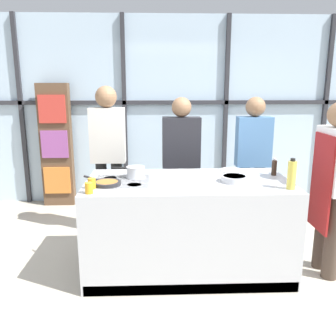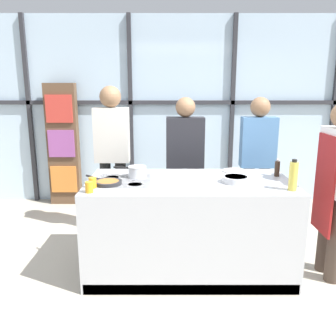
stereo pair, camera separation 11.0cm
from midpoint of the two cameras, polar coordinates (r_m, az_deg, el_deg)
name	(u,v)px [view 2 (the right image)]	position (r m, az deg, el deg)	size (l,w,h in m)	color
ground_plane	(187,267)	(3.74, 3.90, -15.63)	(18.00, 18.00, 0.00)	#BCB29E
back_window_wall	(180,111)	(5.49, 2.49, 9.07)	(6.40, 0.10, 2.80)	silver
bookshelf	(62,145)	(5.58, -16.17, 3.56)	(0.46, 0.19, 1.83)	brown
demo_island	(187,225)	(3.54, 4.00, -9.18)	(1.94, 0.96, 0.91)	#B7BABF
chef	(334,182)	(3.62, 25.93, -2.05)	(0.24, 0.46, 1.66)	#47382D
spectator_far_left	(111,150)	(4.31, -8.47, 2.93)	(0.41, 0.25, 1.79)	black
spectator_center_left	(183,158)	(4.29, 3.22, 1.60)	(0.45, 0.23, 1.66)	#47382D
spectator_center_right	(256,157)	(4.43, 14.59, 1.75)	(0.42, 0.23, 1.67)	black
frying_pan	(106,182)	(3.31, -9.02, -2.28)	(0.38, 0.36, 0.03)	#232326
saucepan	(135,171)	(3.50, -4.35, -0.55)	(0.33, 0.18, 0.11)	silver
white_plate	(233,171)	(3.81, 11.22, -0.46)	(0.25, 0.25, 0.01)	white
mixing_bowl	(234,179)	(3.39, 11.48, -1.75)	(0.25, 0.25, 0.06)	silver
oil_bottle	(292,176)	(3.25, 20.13, -1.18)	(0.07, 0.07, 0.27)	#E0CC4C
pepper_grinder	(275,168)	(3.71, 17.68, -0.02)	(0.05, 0.05, 0.18)	#332319
juice_glass_near	(88,187)	(3.07, -11.77, -3.05)	(0.07, 0.07, 0.09)	orange
juice_glass_far	(91,183)	(3.20, -11.29, -2.34)	(0.07, 0.07, 0.09)	orange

